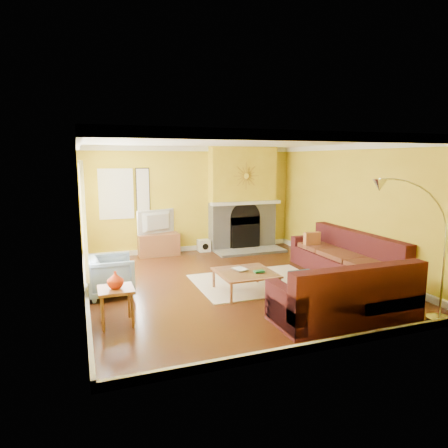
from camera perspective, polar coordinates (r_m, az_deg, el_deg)
name	(u,v)px	position (r m, az deg, el deg)	size (l,w,h in m)	color
floor	(234,283)	(7.88, 1.40, -8.42)	(5.50, 6.00, 0.02)	#582B12
ceiling	(234,141)	(7.51, 1.48, 11.76)	(5.50, 6.00, 0.02)	white
wall_back	(191,199)	(10.41, -4.67, 3.54)	(5.50, 0.02, 2.70)	yellow
wall_front	(326,246)	(4.94, 14.37, -3.07)	(5.50, 0.02, 2.70)	yellow
wall_left	(80,222)	(7.06, -19.90, 0.30)	(0.02, 6.00, 2.70)	yellow
wall_right	(354,208)	(8.96, 18.10, 2.19)	(0.02, 6.00, 2.70)	yellow
baseboard	(234,280)	(7.86, 1.40, -7.93)	(5.50, 6.00, 0.12)	white
crown_molding	(234,145)	(7.51, 1.48, 11.23)	(5.50, 6.00, 0.12)	white
window_left_near	(81,205)	(8.33, -19.76, 2.64)	(0.06, 1.22, 1.72)	white
window_left_far	(82,218)	(6.44, -19.58, 0.86)	(0.06, 1.22, 1.72)	white
window_back	(116,194)	(10.01, -15.17, 4.17)	(0.82, 0.06, 1.22)	white
wall_art	(143,191)	(10.09, -11.50, 4.63)	(0.34, 0.04, 1.14)	white
fireplace	(243,198)	(10.66, 2.66, 3.69)	(1.80, 0.40, 2.70)	gray
mantel	(246,203)	(10.45, 3.17, 3.02)	(1.92, 0.22, 0.08)	white
hearth	(250,251)	(10.37, 3.79, -3.87)	(1.80, 0.70, 0.06)	gray
sunburst	(246,176)	(10.41, 3.18, 6.86)	(0.70, 0.04, 0.70)	olive
rug	(258,282)	(7.92, 4.82, -8.22)	(2.40, 1.80, 0.02)	beige
sectional_sofa	(314,265)	(7.61, 12.72, -5.68)	(2.96, 3.75, 0.90)	#4A171B
coffee_table	(245,282)	(7.26, 3.09, -8.27)	(1.00, 1.00, 0.40)	white
media_console	(159,245)	(10.10, -9.31, -2.91)	(1.00, 0.45, 0.55)	#925835
tv	(158,222)	(9.99, -9.39, 0.28)	(1.02, 0.13, 0.59)	black
subwoofer	(204,245)	(10.45, -2.92, -3.08)	(0.30, 0.30, 0.30)	white
armchair	(111,276)	(7.33, -15.84, -7.15)	(0.76, 0.78, 0.71)	gray
side_table	(117,306)	(6.09, -15.10, -11.30)	(0.50, 0.50, 0.55)	#925835
vase	(115,280)	(5.97, -15.26, -7.70)	(0.24, 0.24, 0.25)	red
book	(236,270)	(7.23, 1.69, -6.58)	(0.20, 0.27, 0.03)	white
arc_lamp	(414,255)	(6.18, 25.53, -4.00)	(1.35, 0.36, 2.12)	silver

